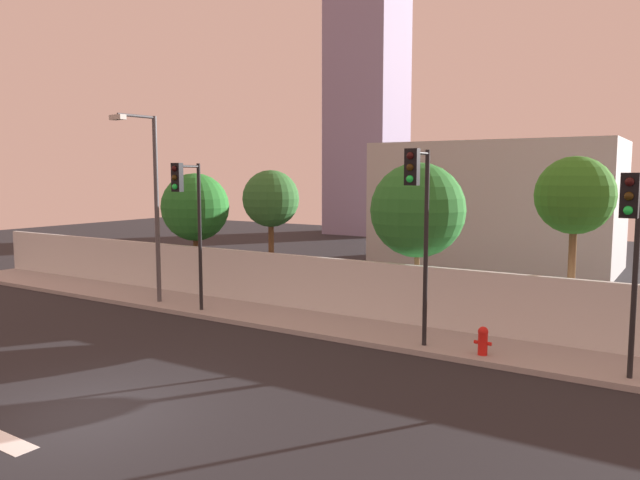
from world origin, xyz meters
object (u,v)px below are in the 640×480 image
(street_lamp_curbside, at_px, (151,194))
(roadside_tree_midleft, at_px, (271,199))
(fire_hydrant, at_px, (483,340))
(roadside_tree_rightmost, at_px, (575,197))
(traffic_light_left, at_px, (419,206))
(roadside_tree_leftmost, at_px, (195,207))
(traffic_light_right, at_px, (188,205))
(roadside_tree_midright, at_px, (418,210))
(traffic_light_center, at_px, (632,232))

(street_lamp_curbside, bearing_deg, roadside_tree_midleft, 46.69)
(fire_hydrant, height_order, roadside_tree_rightmost, roadside_tree_rightmost)
(traffic_light_left, height_order, roadside_tree_leftmost, traffic_light_left)
(roadside_tree_midleft, bearing_deg, traffic_light_right, -100.18)
(fire_hydrant, bearing_deg, traffic_light_left, -164.19)
(traffic_light_right, bearing_deg, roadside_tree_leftmost, 131.11)
(roadside_tree_leftmost, bearing_deg, street_lamp_curbside, -74.00)
(street_lamp_curbside, distance_m, roadside_tree_midright, 9.19)
(traffic_light_left, relative_size, roadside_tree_leftmost, 1.09)
(traffic_light_left, relative_size, roadside_tree_midleft, 1.07)
(roadside_tree_midleft, bearing_deg, roadside_tree_leftmost, -180.00)
(roadside_tree_rightmost, bearing_deg, traffic_light_left, -131.17)
(fire_hydrant, xyz_separation_m, roadside_tree_rightmost, (1.49, 3.07, 3.51))
(traffic_light_right, bearing_deg, roadside_tree_midleft, 79.82)
(street_lamp_curbside, xyz_separation_m, roadside_tree_rightmost, (13.26, 3.06, 0.06))
(traffic_light_left, height_order, traffic_light_center, traffic_light_left)
(fire_hydrant, bearing_deg, roadside_tree_leftmost, 166.35)
(traffic_light_left, bearing_deg, roadside_tree_midright, 113.43)
(roadside_tree_rightmost, bearing_deg, roadside_tree_midright, -180.00)
(street_lamp_curbside, height_order, roadside_tree_midleft, street_lamp_curbside)
(roadside_tree_leftmost, bearing_deg, traffic_light_left, -17.68)
(roadside_tree_midright, bearing_deg, traffic_light_left, -66.57)
(roadside_tree_midleft, bearing_deg, traffic_light_center, -17.17)
(traffic_light_center, distance_m, roadside_tree_leftmost, 16.35)
(roadside_tree_leftmost, bearing_deg, traffic_light_center, -13.28)
(street_lamp_curbside, relative_size, roadside_tree_rightmost, 1.26)
(fire_hydrant, relative_size, roadside_tree_midleft, 0.15)
(fire_hydrant, bearing_deg, traffic_light_right, -176.99)
(roadside_tree_leftmost, height_order, roadside_tree_rightmost, roadside_tree_rightmost)
(traffic_light_center, distance_m, roadside_tree_midleft, 12.72)
(traffic_light_center, height_order, roadside_tree_rightmost, roadside_tree_rightmost)
(roadside_tree_leftmost, bearing_deg, roadside_tree_midleft, 0.00)
(traffic_light_center, xyz_separation_m, roadside_tree_midright, (-6.38, 3.76, 0.05))
(fire_hydrant, distance_m, roadside_tree_midleft, 9.94)
(street_lamp_curbside, bearing_deg, traffic_light_center, -2.66)
(traffic_light_right, relative_size, fire_hydrant, 6.74)
(roadside_tree_midleft, distance_m, roadside_tree_rightmost, 10.38)
(street_lamp_curbside, xyz_separation_m, roadside_tree_midright, (8.65, 3.06, -0.46))
(roadside_tree_midleft, height_order, roadside_tree_midright, roadside_tree_midright)
(fire_hydrant, bearing_deg, roadside_tree_rightmost, 64.15)
(traffic_light_center, bearing_deg, roadside_tree_midright, 149.53)
(traffic_light_right, bearing_deg, roadside_tree_rightmost, 17.96)
(roadside_tree_midright, bearing_deg, traffic_light_center, -30.47)
(fire_hydrant, relative_size, roadside_tree_midright, 0.14)
(traffic_light_right, bearing_deg, traffic_light_center, -0.82)
(traffic_light_right, xyz_separation_m, roadside_tree_leftmost, (-3.12, 3.57, -0.34))
(fire_hydrant, xyz_separation_m, roadside_tree_midright, (-3.12, 3.07, 2.99))
(roadside_tree_midleft, bearing_deg, fire_hydrant, -19.07)
(traffic_light_left, bearing_deg, roadside_tree_midleft, 154.22)
(traffic_light_right, relative_size, roadside_tree_midright, 0.97)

